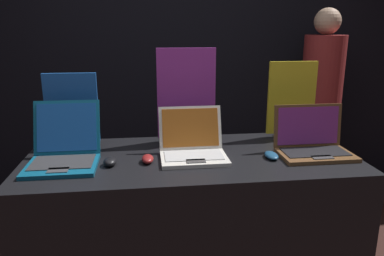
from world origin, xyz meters
TOP-DOWN VIEW (x-y plane):
  - wall_back at (0.00, 1.80)m, footprint 8.00×0.05m
  - display_counter at (0.00, 0.37)m, footprint 1.69×0.74m
  - laptop_front at (-0.63, 0.35)m, footprint 0.33×0.38m
  - mouse_front at (-0.40, 0.28)m, footprint 0.06×0.09m
  - promo_stand_front at (-0.63, 0.62)m, footprint 0.28×0.07m
  - laptop_middle at (0.01, 0.36)m, footprint 0.33×0.31m
  - mouse_middle at (-0.22, 0.30)m, footprint 0.06×0.10m
  - promo_stand_middle at (0.01, 0.64)m, footprint 0.33×0.07m
  - laptop_back at (0.63, 0.32)m, footprint 0.37×0.26m
  - mouse_back at (0.40, 0.29)m, footprint 0.06×0.12m
  - promo_stand_back at (0.63, 0.65)m, footprint 0.29×0.07m
  - person_bystander at (1.19, 1.39)m, footprint 0.32×0.32m

SIDE VIEW (x-z plane):
  - display_counter at x=0.00m, z-range 0.00..0.92m
  - person_bystander at x=1.19m, z-range 0.03..1.74m
  - mouse_back at x=0.40m, z-range 0.92..0.95m
  - mouse_middle at x=-0.22m, z-range 0.92..0.96m
  - mouse_front at x=-0.40m, z-range 0.92..0.96m
  - laptop_middle at x=0.01m, z-range 0.86..1.09m
  - laptop_back at x=0.63m, z-range 0.85..1.10m
  - laptop_front at x=-0.63m, z-range 0.84..1.12m
  - promo_stand_front at x=-0.63m, z-range 0.91..1.32m
  - promo_stand_back at x=0.63m, z-range 0.91..1.36m
  - promo_stand_middle at x=0.01m, z-range 0.91..1.44m
  - wall_back at x=0.00m, z-range 0.00..2.80m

